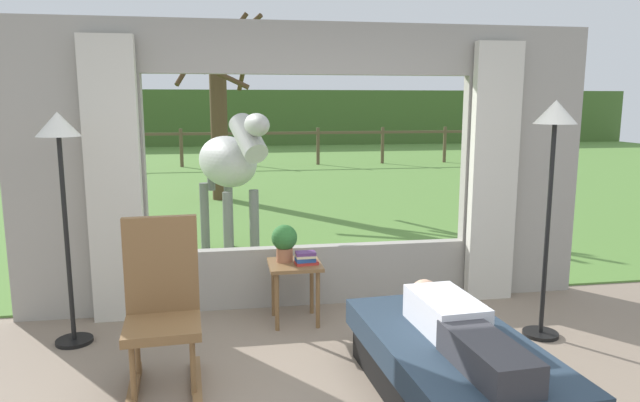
{
  "coord_description": "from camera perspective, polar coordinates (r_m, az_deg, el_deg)",
  "views": [
    {
      "loc": [
        -0.77,
        -2.82,
        1.86
      ],
      "look_at": [
        0.0,
        1.8,
        1.05
      ],
      "focal_mm": 32.09,
      "sensor_mm": 36.0,
      "label": 1
    }
  ],
  "objects": [
    {
      "name": "reclining_person",
      "position": [
        3.64,
        13.58,
        -12.04
      ],
      "size": [
        0.38,
        1.44,
        0.22
      ],
      "rotation": [
        0.0,
        0.0,
        0.07
      ],
      "color": "silver",
      "rests_on": "recliner_sofa"
    },
    {
      "name": "rocking_chair",
      "position": [
        3.94,
        -15.43,
        -10.01
      ],
      "size": [
        0.51,
        0.71,
        1.12
      ],
      "rotation": [
        0.0,
        0.0,
        0.06
      ],
      "color": "brown",
      "rests_on": "ground_plane"
    },
    {
      "name": "floor_lamp_right",
      "position": [
        4.73,
        22.23,
        4.93
      ],
      "size": [
        0.32,
        0.32,
        1.88
      ],
      "color": "black",
      "rests_on": "ground_plane"
    },
    {
      "name": "curtain_panel_right",
      "position": [
        5.56,
        16.9,
        2.57
      ],
      "size": [
        0.44,
        0.1,
        2.4
      ],
      "primitive_type": "cube",
      "color": "beige",
      "rests_on": "ground_plane"
    },
    {
      "name": "recliner_sofa",
      "position": [
        3.8,
        13.09,
        -16.03
      ],
      "size": [
        1.01,
        1.76,
        0.42
      ],
      "rotation": [
        0.0,
        0.0,
        0.07
      ],
      "color": "black",
      "rests_on": "ground_plane"
    },
    {
      "name": "curtain_panel_left",
      "position": [
        5.07,
        -19.86,
        1.74
      ],
      "size": [
        0.44,
        0.1,
        2.4
      ],
      "primitive_type": "cube",
      "color": "beige",
      "rests_on": "ground_plane"
    },
    {
      "name": "distant_hill_ridge",
      "position": [
        25.84,
        -7.86,
        8.23
      ],
      "size": [
        36.0,
        2.0,
        2.4
      ],
      "primitive_type": "cube",
      "color": "#43622B",
      "rests_on": "ground_plane"
    },
    {
      "name": "floor_lamp_left",
      "position": [
        4.66,
        -24.46,
        3.85
      ],
      "size": [
        0.32,
        0.32,
        1.79
      ],
      "color": "black",
      "rests_on": "ground_plane"
    },
    {
      "name": "outdoor_pasture_lawn",
      "position": [
        16.1,
        -6.69,
        3.13
      ],
      "size": [
        36.0,
        21.68,
        0.02
      ],
      "primitive_type": "cube",
      "color": "#568438",
      "rests_on": "ground_plane"
    },
    {
      "name": "pasture_fence_line",
      "position": [
        16.99,
        -6.91,
        5.96
      ],
      "size": [
        16.1,
        0.1,
        1.1
      ],
      "color": "brown",
      "rests_on": "outdoor_pasture_lawn"
    },
    {
      "name": "back_wall_with_window",
      "position": [
        5.17,
        -0.84,
        3.03
      ],
      "size": [
        5.2,
        0.12,
        2.55
      ],
      "color": "#9E998E",
      "rests_on": "ground_plane"
    },
    {
      "name": "pasture_tree",
      "position": [
        11.08,
        -9.97,
        8.75
      ],
      "size": [
        1.66,
        1.49,
        3.55
      ],
      "color": "#4C3823",
      "rests_on": "outdoor_pasture_lawn"
    },
    {
      "name": "potted_plant",
      "position": [
        4.86,
        -3.57,
        -3.97
      ],
      "size": [
        0.22,
        0.22,
        0.32
      ],
      "color": "#9E6042",
      "rests_on": "side_table"
    },
    {
      "name": "book_stack",
      "position": [
        4.8,
        -1.43,
        -5.73
      ],
      "size": [
        0.2,
        0.14,
        0.11
      ],
      "color": "#B22D28",
      "rests_on": "side_table"
    },
    {
      "name": "horse",
      "position": [
        6.8,
        -9.02,
        3.74
      ],
      "size": [
        0.96,
        1.8,
        1.73
      ],
      "rotation": [
        0.0,
        0.0,
        -2.8
      ],
      "color": "#B2B2AD",
      "rests_on": "outdoor_pasture_lawn"
    },
    {
      "name": "side_table",
      "position": [
        4.89,
        -2.52,
        -7.25
      ],
      "size": [
        0.44,
        0.44,
        0.52
      ],
      "color": "brown",
      "rests_on": "ground_plane"
    }
  ]
}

